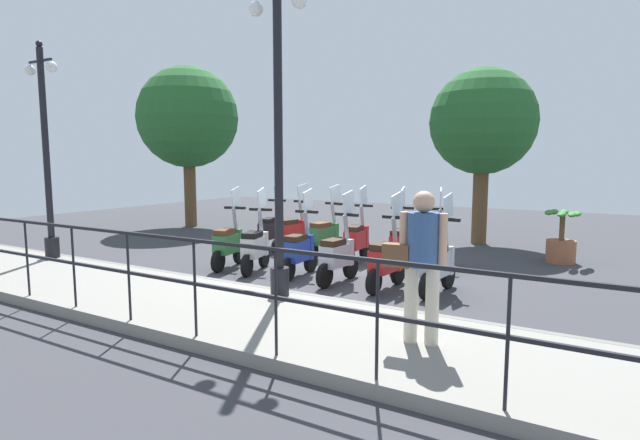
% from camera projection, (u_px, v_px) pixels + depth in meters
% --- Properties ---
extents(ground_plane, '(28.00, 28.00, 0.00)m').
position_uv_depth(ground_plane, '(338.00, 271.00, 9.30)').
color(ground_plane, '#38383D').
extents(promenade_walkway, '(2.20, 20.00, 0.15)m').
position_uv_depth(promenade_walkway, '(224.00, 310.00, 6.59)').
color(promenade_walkway, gray).
rests_on(promenade_walkway, ground_plane).
extents(fence_railing, '(0.04, 16.03, 1.07)m').
position_uv_depth(fence_railing, '(160.00, 264.00, 5.60)').
color(fence_railing, black).
rests_on(fence_railing, promenade_walkway).
extents(lamp_post_near, '(0.26, 0.90, 4.44)m').
position_uv_depth(lamp_post_near, '(279.00, 154.00, 6.80)').
color(lamp_post_near, black).
rests_on(lamp_post_near, promenade_walkway).
extents(lamp_post_far, '(0.26, 0.90, 4.12)m').
position_uv_depth(lamp_post_far, '(47.00, 164.00, 9.57)').
color(lamp_post_far, black).
rests_on(lamp_post_far, promenade_walkway).
extents(pedestrian_with_bag, '(0.35, 0.64, 1.59)m').
position_uv_depth(pedestrian_with_bag, '(421.00, 255.00, 5.10)').
color(pedestrian_with_bag, beige).
rests_on(pedestrian_with_bag, promenade_walkway).
extents(tree_large, '(3.05, 3.05, 4.87)m').
position_uv_depth(tree_large, '(188.00, 118.00, 15.17)').
color(tree_large, brown).
rests_on(tree_large, ground_plane).
extents(tree_distant, '(2.54, 2.54, 4.24)m').
position_uv_depth(tree_distant, '(483.00, 123.00, 11.96)').
color(tree_distant, brown).
rests_on(tree_distant, ground_plane).
extents(potted_palm, '(1.06, 0.66, 1.05)m').
position_uv_depth(potted_palm, '(561.00, 241.00, 10.00)').
color(potted_palm, '#9E5B3D').
rests_on(potted_palm, ground_plane).
extents(scooter_near_0, '(1.23, 0.44, 1.54)m').
position_uv_depth(scooter_near_0, '(438.00, 263.00, 7.62)').
color(scooter_near_0, black).
rests_on(scooter_near_0, ground_plane).
extents(scooter_near_1, '(1.23, 0.44, 1.54)m').
position_uv_depth(scooter_near_1, '(386.00, 260.00, 7.89)').
color(scooter_near_1, black).
rests_on(scooter_near_1, ground_plane).
extents(scooter_near_2, '(1.23, 0.44, 1.54)m').
position_uv_depth(scooter_near_2, '(338.00, 255.00, 8.30)').
color(scooter_near_2, black).
rests_on(scooter_near_2, ground_plane).
extents(scooter_near_3, '(1.23, 0.44, 1.54)m').
position_uv_depth(scooter_near_3, '(299.00, 250.00, 8.77)').
color(scooter_near_3, black).
rests_on(scooter_near_3, ground_plane).
extents(scooter_near_4, '(1.21, 0.53, 1.54)m').
position_uv_depth(scooter_near_4, '(256.00, 246.00, 9.14)').
color(scooter_near_4, black).
rests_on(scooter_near_4, ground_plane).
extents(scooter_near_5, '(1.22, 0.49, 1.54)m').
position_uv_depth(scooter_near_5, '(229.00, 243.00, 9.49)').
color(scooter_near_5, black).
rests_on(scooter_near_5, ground_plane).
extents(scooter_far_0, '(1.20, 0.55, 1.54)m').
position_uv_depth(scooter_far_0, '(440.00, 245.00, 9.23)').
color(scooter_far_0, black).
rests_on(scooter_far_0, ground_plane).
extents(scooter_far_1, '(1.22, 0.50, 1.54)m').
position_uv_depth(scooter_far_1, '(399.00, 243.00, 9.45)').
color(scooter_far_1, black).
rests_on(scooter_far_1, ground_plane).
extents(scooter_far_2, '(1.23, 0.44, 1.54)m').
position_uv_depth(scooter_far_2, '(357.00, 239.00, 9.97)').
color(scooter_far_2, black).
rests_on(scooter_far_2, ground_plane).
extents(scooter_far_3, '(1.22, 0.49, 1.54)m').
position_uv_depth(scooter_far_3, '(325.00, 235.00, 10.48)').
color(scooter_far_3, black).
rests_on(scooter_far_3, ground_plane).
extents(scooter_far_4, '(1.22, 0.50, 1.54)m').
position_uv_depth(scooter_far_4, '(293.00, 231.00, 11.01)').
color(scooter_far_4, black).
rests_on(scooter_far_4, ground_plane).
extents(scooter_far_5, '(1.23, 0.44, 1.54)m').
position_uv_depth(scooter_far_5, '(271.00, 230.00, 11.29)').
color(scooter_far_5, black).
rests_on(scooter_far_5, ground_plane).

